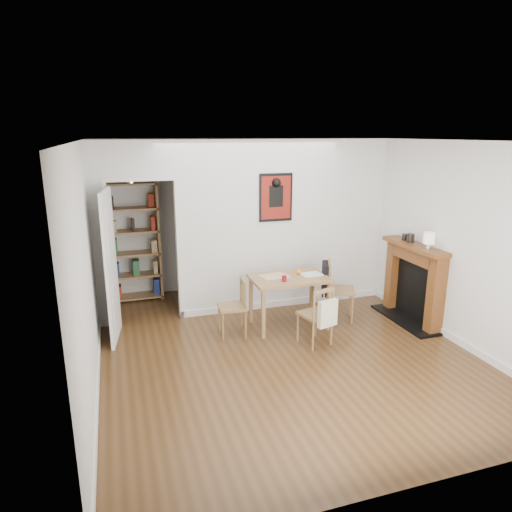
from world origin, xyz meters
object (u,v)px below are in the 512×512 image
object	(u,v)px
chair_right	(339,290)
ceramic_jar_a	(411,238)
chair_left	(232,308)
chair_front	(316,315)
notebook	(311,274)
red_glass	(284,278)
mantel_lamp	(429,239)
fireplace	(414,280)
ceramic_jar_b	(405,237)
dining_table	(289,283)
bookshelf	(134,243)
orange_fruit	(299,271)

from	to	relation	value
chair_right	ceramic_jar_a	distance (m)	1.26
chair_left	chair_right	size ratio (longest dim) A/B	0.90
chair_front	notebook	xyz separation A→B (m)	(0.22, 0.65, 0.33)
chair_front	ceramic_jar_a	distance (m)	1.88
chair_front	red_glass	distance (m)	0.66
red_glass	chair_left	bearing A→B (deg)	171.88
chair_right	mantel_lamp	xyz separation A→B (m)	(0.94, -0.68, 0.85)
chair_left	red_glass	bearing A→B (deg)	-8.12
fireplace	ceramic_jar_b	world-z (taller)	ceramic_jar_b
notebook	ceramic_jar_b	size ratio (longest dim) A/B	3.05
dining_table	chair_right	world-z (taller)	chair_right
fireplace	bookshelf	bearing A→B (deg)	150.55
bookshelf	red_glass	size ratio (longest dim) A/B	23.61
red_glass	dining_table	bearing A→B (deg)	47.89
chair_front	bookshelf	size ratio (longest dim) A/B	0.41
chair_left	mantel_lamp	world-z (taller)	mantel_lamp
bookshelf	fireplace	world-z (taller)	bookshelf
mantel_lamp	ceramic_jar_b	distance (m)	0.59
bookshelf	notebook	xyz separation A→B (m)	(2.33, -1.80, -0.22)
chair_right	fireplace	distance (m)	1.09
red_glass	orange_fruit	size ratio (longest dim) A/B	1.04
mantel_lamp	ceramic_jar_a	distance (m)	0.45
notebook	chair_right	bearing A→B (deg)	0.46
chair_right	chair_left	bearing A→B (deg)	-177.74
fireplace	mantel_lamp	size ratio (longest dim) A/B	5.28
chair_front	fireplace	size ratio (longest dim) A/B	0.64
bookshelf	red_glass	world-z (taller)	bookshelf
chair_left	chair_front	world-z (taller)	chair_front
bookshelf	chair_right	bearing A→B (deg)	-32.83
chair_front	bookshelf	world-z (taller)	bookshelf
bookshelf	mantel_lamp	xyz separation A→B (m)	(3.73, -2.48, 0.34)
dining_table	mantel_lamp	distance (m)	1.97
orange_fruit	ceramic_jar_a	size ratio (longest dim) A/B	0.62
red_glass	ceramic_jar_b	distance (m)	1.96
chair_left	dining_table	bearing A→B (deg)	3.43
chair_front	ceramic_jar_b	size ratio (longest dim) A/B	8.42
ceramic_jar_a	bookshelf	bearing A→B (deg)	151.47
notebook	chair_left	bearing A→B (deg)	-177.05
fireplace	red_glass	distance (m)	1.97
dining_table	fireplace	xyz separation A→B (m)	(1.81, -0.34, -0.03)
notebook	bookshelf	bearing A→B (deg)	142.34
notebook	dining_table	bearing A→B (deg)	-178.28
fireplace	ceramic_jar_b	size ratio (longest dim) A/B	13.14
fireplace	notebook	bearing A→B (deg)	166.64
notebook	ceramic_jar_a	world-z (taller)	ceramic_jar_a
ceramic_jar_a	ceramic_jar_b	distance (m)	0.15
chair_right	bookshelf	world-z (taller)	bookshelf
dining_table	ceramic_jar_a	world-z (taller)	ceramic_jar_a
red_glass	ceramic_jar_b	bearing A→B (deg)	1.93
dining_table	notebook	distance (m)	0.35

